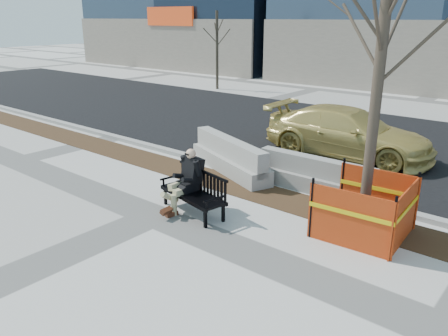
{
  "coord_description": "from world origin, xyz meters",
  "views": [
    {
      "loc": [
        6.97,
        -5.98,
        4.16
      ],
      "look_at": [
        0.94,
        1.27,
        0.98
      ],
      "focal_mm": 36.04,
      "sensor_mm": 36.0,
      "label": 1
    }
  ],
  "objects": [
    {
      "name": "ground",
      "position": [
        0.0,
        0.0,
        0.0
      ],
      "size": [
        120.0,
        120.0,
        0.0
      ],
      "primitive_type": "plane",
      "color": "beige",
      "rests_on": "ground"
    },
    {
      "name": "bench",
      "position": [
        0.54,
        0.67,
        0.0
      ],
      "size": [
        1.9,
        1.0,
        0.96
      ],
      "primitive_type": null,
      "rotation": [
        0.0,
        0.0,
        -0.21
      ],
      "color": "black",
      "rests_on": "ground"
    },
    {
      "name": "asphalt_street",
      "position": [
        0.0,
        8.8,
        0.0
      ],
      "size": [
        60.0,
        10.4,
        0.01
      ],
      "primitive_type": "cube",
      "color": "black",
      "rests_on": "ground"
    },
    {
      "name": "tree_fence",
      "position": [
        3.86,
        2.12,
        0.0
      ],
      "size": [
        2.64,
        2.64,
        6.22
      ],
      "primitive_type": null,
      "rotation": [
        0.0,
        0.0,
        0.06
      ],
      "color": "#D74616",
      "rests_on": "ground"
    },
    {
      "name": "jersey_barrier_right",
      "position": [
        1.96,
        3.58,
        0.0
      ],
      "size": [
        3.08,
        0.63,
        0.88
      ],
      "primitive_type": null,
      "rotation": [
        0.0,
        0.0,
        0.0
      ],
      "color": "gray",
      "rests_on": "ground"
    },
    {
      "name": "seated_man",
      "position": [
        0.3,
        0.77,
        0.0
      ],
      "size": [
        0.8,
        1.11,
        1.41
      ],
      "primitive_type": null,
      "rotation": [
        0.0,
        0.0,
        -0.21
      ],
      "color": "black",
      "rests_on": "ground"
    },
    {
      "name": "jersey_barrier_left",
      "position": [
        -0.61,
        3.39,
        0.0
      ],
      "size": [
        3.38,
        1.84,
        0.96
      ],
      "primitive_type": null,
      "rotation": [
        0.0,
        0.0,
        -0.37
      ],
      "color": "#9E9C94",
      "rests_on": "ground"
    },
    {
      "name": "mulch_strip",
      "position": [
        0.0,
        2.6,
        0.0
      ],
      "size": [
        40.0,
        1.2,
        0.02
      ],
      "primitive_type": "cube",
      "color": "#47301C",
      "rests_on": "ground"
    },
    {
      "name": "far_tree_left",
      "position": [
        -10.88,
        14.85,
        0.0
      ],
      "size": [
        2.15,
        2.15,
        4.87
      ],
      "primitive_type": null,
      "rotation": [
        0.0,
        0.0,
        -0.22
      ],
      "color": "#41382A",
      "rests_on": "ground"
    },
    {
      "name": "curb",
      "position": [
        0.0,
        3.55,
        0.06
      ],
      "size": [
        60.0,
        0.25,
        0.12
      ],
      "primitive_type": "cube",
      "color": "#9E9B93",
      "rests_on": "ground"
    },
    {
      "name": "sedan",
      "position": [
        1.27,
        6.9,
        0.0
      ],
      "size": [
        5.26,
        2.31,
        1.5
      ],
      "primitive_type": "imported",
      "rotation": [
        0.0,
        0.0,
        1.61
      ],
      "color": "tan",
      "rests_on": "ground"
    }
  ]
}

